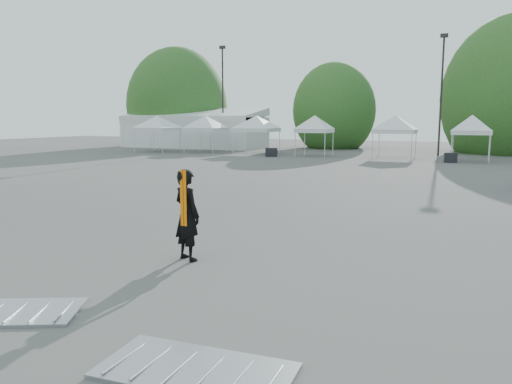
% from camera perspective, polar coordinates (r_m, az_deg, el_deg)
% --- Properties ---
extents(ground, '(120.00, 120.00, 0.00)m').
position_cam_1_polar(ground, '(13.46, -1.94, -4.64)').
color(ground, '#474442').
rests_on(ground, ground).
extents(marquee, '(15.00, 6.25, 4.23)m').
position_cam_1_polar(marquee, '(54.40, -7.07, 7.15)').
color(marquee, silver).
rests_on(marquee, ground).
extents(light_pole_west, '(0.60, 0.25, 10.30)m').
position_cam_1_polar(light_pole_west, '(51.66, -3.82, 11.36)').
color(light_pole_west, black).
rests_on(light_pole_west, ground).
extents(light_pole_east, '(0.60, 0.25, 9.80)m').
position_cam_1_polar(light_pole_east, '(43.99, 20.44, 11.06)').
color(light_pole_east, black).
rests_on(light_pole_east, ground).
extents(tree_far_w, '(4.80, 4.80, 7.30)m').
position_cam_1_polar(tree_far_w, '(59.06, -9.00, 9.69)').
color(tree_far_w, '#382314').
rests_on(tree_far_w, ground).
extents(tree_mid_w, '(4.16, 4.16, 6.33)m').
position_cam_1_polar(tree_mid_w, '(53.61, 8.90, 9.20)').
color(tree_mid_w, '#382314').
rests_on(tree_mid_w, ground).
extents(tent_a, '(4.64, 4.64, 3.88)m').
position_cam_1_polar(tent_a, '(47.72, -11.22, 8.21)').
color(tent_a, silver).
rests_on(tent_a, ground).
extents(tent_b, '(4.46, 4.46, 3.88)m').
position_cam_1_polar(tent_b, '(46.58, -5.77, 8.33)').
color(tent_b, silver).
rests_on(tent_b, ground).
extents(tent_c, '(4.73, 4.73, 3.88)m').
position_cam_1_polar(tent_c, '(44.33, 0.07, 8.37)').
color(tent_c, silver).
rests_on(tent_c, ground).
extents(tent_d, '(3.80, 3.80, 3.88)m').
position_cam_1_polar(tent_d, '(41.55, 6.73, 8.32)').
color(tent_d, silver).
rests_on(tent_d, ground).
extents(tent_e, '(4.37, 4.37, 3.88)m').
position_cam_1_polar(tent_e, '(40.53, 15.65, 8.07)').
color(tent_e, silver).
rests_on(tent_e, ground).
extents(tent_f, '(3.76, 3.76, 3.88)m').
position_cam_1_polar(tent_f, '(38.88, 23.48, 7.70)').
color(tent_f, silver).
rests_on(tent_f, ground).
extents(man, '(0.85, 0.72, 1.98)m').
position_cam_1_polar(man, '(10.78, -7.89, -2.60)').
color(man, black).
rests_on(man, ground).
extents(barrier_left, '(2.49, 1.98, 0.07)m').
position_cam_1_polar(barrier_left, '(8.92, -26.66, -12.14)').
color(barrier_left, '#A0A3A8').
rests_on(barrier_left, ground).
extents(barrier_mid, '(2.40, 1.30, 0.07)m').
position_cam_1_polar(barrier_mid, '(6.40, -6.88, -19.52)').
color(barrier_mid, '#A0A3A8').
rests_on(barrier_mid, ground).
extents(crate_west, '(1.04, 0.90, 0.70)m').
position_cam_1_polar(crate_west, '(40.65, 1.77, 4.55)').
color(crate_west, black).
rests_on(crate_west, ground).
extents(crate_mid, '(0.91, 0.74, 0.67)m').
position_cam_1_polar(crate_mid, '(37.59, 21.35, 3.66)').
color(crate_mid, black).
rests_on(crate_mid, ground).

